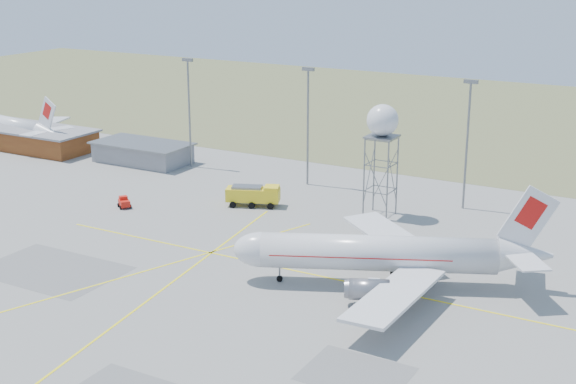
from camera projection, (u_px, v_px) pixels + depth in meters
The scene contains 12 objects.
ground at pixel (88, 356), 80.68m from camera, with size 400.00×400.00×0.00m, color gray.
grass_strip at pixel (483, 117), 197.68m from camera, with size 400.00×120.00×0.03m, color #576A3A.
building_orange at pixel (23, 137), 167.00m from camera, with size 33.00×12.00×4.30m.
building_grey at pixel (143, 152), 154.68m from camera, with size 19.00×10.00×3.90m.
mast_a at pixel (189, 104), 148.77m from camera, with size 2.20×0.50×20.50m.
mast_b at pixel (308, 117), 137.07m from camera, with size 2.20×0.50×20.50m.
mast_c at pixel (468, 134), 123.95m from camera, with size 2.20×0.50×20.50m.
airliner_main at pixel (383, 254), 96.84m from camera, with size 36.70×34.20×13.13m.
airliner_far at pixel (8, 126), 170.98m from camera, with size 33.66×32.37×11.48m.
radar_tower at pixel (381, 154), 121.15m from camera, with size 4.80×4.80×17.38m.
fire_truck at pixel (254, 196), 128.10m from camera, with size 8.96×5.83×3.41m.
baggage_tug at pixel (124, 203), 127.54m from camera, with size 2.78×2.73×1.78m.
Camera 1 is at (53.04, -53.45, 38.99)m, focal length 50.00 mm.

